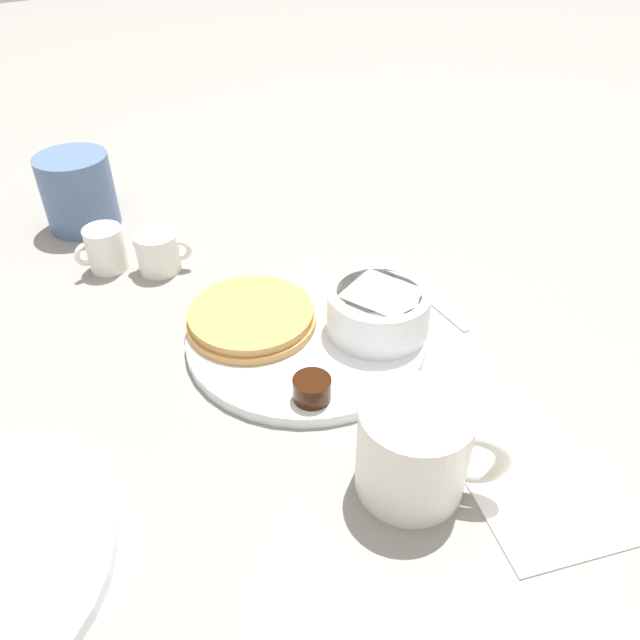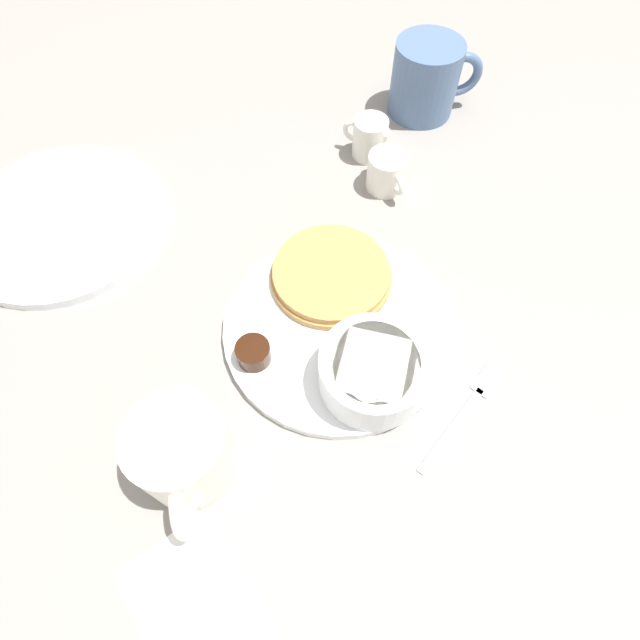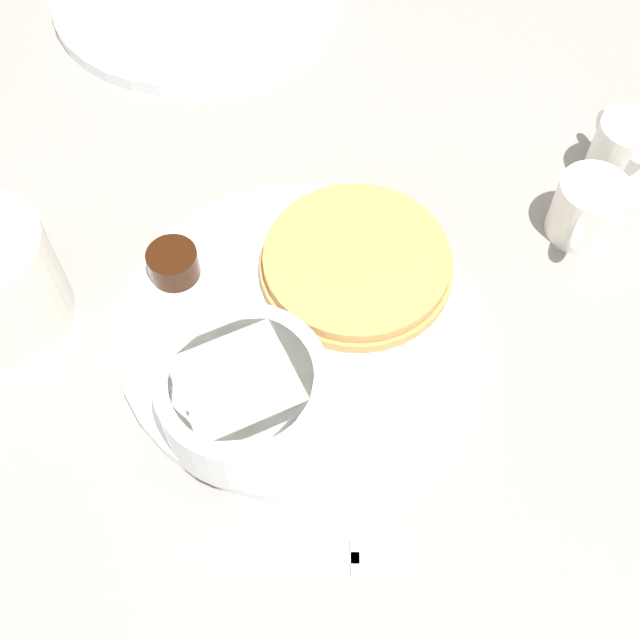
# 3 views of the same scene
# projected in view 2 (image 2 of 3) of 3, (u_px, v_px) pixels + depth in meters

# --- Properties ---
(ground_plane) EXTENTS (4.00, 4.00, 0.00)m
(ground_plane) POSITION_uv_depth(u_px,v_px,m) (338.00, 329.00, 0.55)
(ground_plane) COLOR gray
(plate) EXTENTS (0.25, 0.25, 0.01)m
(plate) POSITION_uv_depth(u_px,v_px,m) (338.00, 327.00, 0.54)
(plate) COLOR white
(plate) RESTS_ON ground_plane
(pancake_stack) EXTENTS (0.14, 0.14, 0.02)m
(pancake_stack) POSITION_uv_depth(u_px,v_px,m) (331.00, 275.00, 0.56)
(pancake_stack) COLOR #B78447
(pancake_stack) RESTS_ON plate
(bowl) EXTENTS (0.11, 0.11, 0.05)m
(bowl) POSITION_uv_depth(u_px,v_px,m) (373.00, 371.00, 0.48)
(bowl) COLOR white
(bowl) RESTS_ON plate
(syrup_cup) EXTENTS (0.04, 0.04, 0.02)m
(syrup_cup) POSITION_uv_depth(u_px,v_px,m) (253.00, 353.00, 0.51)
(syrup_cup) COLOR black
(syrup_cup) RESTS_ON plate
(butter_ramekin) EXTENTS (0.04, 0.04, 0.04)m
(butter_ramekin) POSITION_uv_depth(u_px,v_px,m) (368.00, 398.00, 0.48)
(butter_ramekin) COLOR white
(butter_ramekin) RESTS_ON plate
(coffee_mug) EXTENTS (0.10, 0.10, 0.08)m
(coffee_mug) POSITION_uv_depth(u_px,v_px,m) (183.00, 453.00, 0.44)
(coffee_mug) COLOR silver
(coffee_mug) RESTS_ON ground_plane
(creamer_pitcher_near) EXTENTS (0.07, 0.05, 0.05)m
(creamer_pitcher_near) POSITION_uv_depth(u_px,v_px,m) (387.00, 172.00, 0.64)
(creamer_pitcher_near) COLOR white
(creamer_pitcher_near) RESTS_ON ground_plane
(creamer_pitcher_far) EXTENTS (0.07, 0.05, 0.06)m
(creamer_pitcher_far) POSITION_uv_depth(u_px,v_px,m) (369.00, 138.00, 0.67)
(creamer_pitcher_far) COLOR white
(creamer_pitcher_far) RESTS_ON ground_plane
(fork) EXTENTS (0.02, 0.14, 0.00)m
(fork) POSITION_uv_depth(u_px,v_px,m) (471.00, 403.00, 0.50)
(fork) COLOR silver
(fork) RESTS_ON ground_plane
(napkin) EXTENTS (0.14, 0.12, 0.00)m
(napkin) POSITION_uv_depth(u_px,v_px,m) (193.00, 604.00, 0.41)
(napkin) COLOR white
(napkin) RESTS_ON ground_plane
(second_mug) EXTENTS (0.11, 0.11, 0.10)m
(second_mug) POSITION_uv_depth(u_px,v_px,m) (427.00, 79.00, 0.70)
(second_mug) COLOR slate
(second_mug) RESTS_ON ground_plane
(far_plate) EXTENTS (0.26, 0.26, 0.01)m
(far_plate) POSITION_uv_depth(u_px,v_px,m) (62.00, 220.00, 0.62)
(far_plate) COLOR white
(far_plate) RESTS_ON ground_plane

